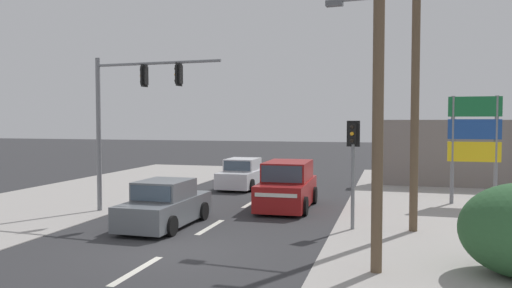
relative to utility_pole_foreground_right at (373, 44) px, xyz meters
name	(u,v)px	position (x,y,z in m)	size (l,w,h in m)	color
ground_plane	(172,249)	(-5.37, 0.72, -5.33)	(140.00, 140.00, 0.00)	#303033
lane_dash_near	(137,270)	(-5.37, -1.28, -5.32)	(0.20, 2.40, 0.01)	silver
lane_dash_mid	(210,227)	(-5.37, 3.72, -5.32)	(0.20, 2.40, 0.01)	silver
lane_dash_far	(251,203)	(-5.37, 8.72, -5.32)	(0.20, 2.40, 0.01)	silver
kerb_left_verge	(19,210)	(-13.87, 4.72, -5.31)	(8.00, 40.00, 0.02)	#A39E99
utility_pole_foreground_right	(373,44)	(0.00, 0.00, 0.00)	(3.77, 0.67, 9.92)	brown
utility_pole_midground_right	(412,57)	(1.03, 4.80, 0.27)	(3.78, 0.51, 10.45)	brown
traffic_signal_mast	(127,105)	(-9.34, 5.31, -1.18)	(5.28, 0.55, 6.00)	slate
pedestal_signal_right_kerb	(353,156)	(-0.75, 4.56, -2.91)	(0.43, 0.31, 3.56)	slate
shopping_plaza_sign	(474,134)	(3.81, 10.77, -2.34)	(2.10, 0.16, 4.60)	slate
shopfront_wall_far	(493,154)	(5.63, 16.72, -3.53)	(12.00, 1.00, 3.60)	gray
suv_kerbside_parked	(287,186)	(-3.62, 7.98, -4.44)	(2.14, 4.58, 1.90)	maroon
sedan_oncoming_mid	(165,205)	(-6.90, 3.49, -4.62)	(1.94, 4.27, 1.56)	slate
sedan_receding_far	(243,175)	(-7.11, 13.34, -4.62)	(1.92, 4.26, 1.56)	silver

